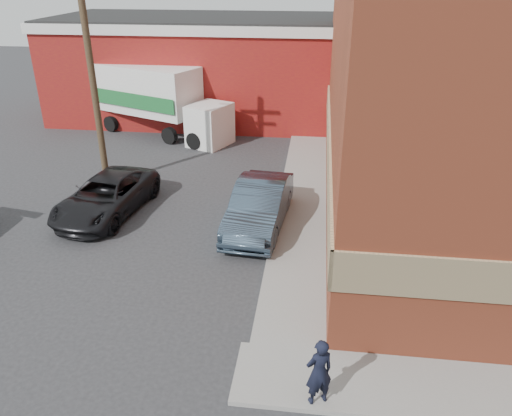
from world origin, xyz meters
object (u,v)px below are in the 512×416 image
(sedan, at_px, (259,206))
(box_truck, at_px, (158,96))
(utility_pole, at_px, (91,66))
(man, at_px, (319,372))
(suv_a, at_px, (106,196))
(warehouse, at_px, (200,67))

(sedan, relative_size, box_truck, 0.64)
(utility_pole, bearing_deg, sedan, -23.80)
(man, relative_size, suv_a, 0.32)
(utility_pole, bearing_deg, suv_a, -66.86)
(box_truck, bearing_deg, warehouse, 97.80)
(man, relative_size, sedan, 0.32)
(warehouse, distance_m, man, 22.84)
(man, bearing_deg, suv_a, -71.29)
(suv_a, bearing_deg, utility_pole, 121.00)
(man, distance_m, suv_a, 11.04)
(sedan, height_order, box_truck, box_truck)
(warehouse, xyz_separation_m, sedan, (5.20, -13.96, -2.02))
(man, distance_m, box_truck, 19.29)
(box_truck, bearing_deg, man, -40.07)
(man, distance_m, sedan, 7.88)
(sedan, xyz_separation_m, suv_a, (-5.58, 0.33, -0.12))
(warehouse, height_order, utility_pole, utility_pole)
(sedan, bearing_deg, man, -69.84)
(warehouse, distance_m, box_truck, 4.51)
(utility_pole, xyz_separation_m, sedan, (6.70, -2.96, -3.95))
(utility_pole, relative_size, sedan, 1.87)
(utility_pole, relative_size, man, 5.77)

